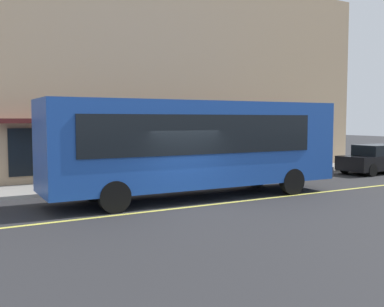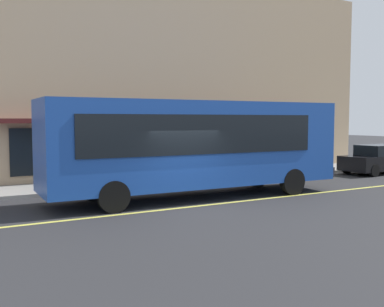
{
  "view_description": "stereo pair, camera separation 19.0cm",
  "coord_description": "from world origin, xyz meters",
  "views": [
    {
      "loc": [
        -7.09,
        -12.51,
        2.85
      ],
      "look_at": [
        1.16,
        1.76,
        1.6
      ],
      "focal_mm": 41.83,
      "sensor_mm": 36.0,
      "label": 1
    },
    {
      "loc": [
        -6.92,
        -12.61,
        2.85
      ],
      "look_at": [
        1.16,
        1.76,
        1.6
      ],
      "focal_mm": 41.83,
      "sensor_mm": 36.0,
      "label": 2
    }
  ],
  "objects": [
    {
      "name": "storefront_building",
      "position": [
        2.98,
        11.2,
        5.03
      ],
      "size": [
        24.92,
        8.94,
        10.08
      ],
      "color": "tan",
      "rests_on": "ground"
    },
    {
      "name": "lane_centre_stripe",
      "position": [
        0.0,
        0.0,
        0.0
      ],
      "size": [
        36.0,
        0.16,
        0.01
      ],
      "primitive_type": "cube",
      "color": "#D8D14C",
      "rests_on": "ground"
    },
    {
      "name": "sidewalk",
      "position": [
        0.0,
        5.63,
        0.07
      ],
      "size": [
        80.0,
        2.82,
        0.15
      ],
      "primitive_type": "cube",
      "color": "gray",
      "rests_on": "ground"
    },
    {
      "name": "car_black",
      "position": [
        13.29,
        3.12,
        0.74
      ],
      "size": [
        4.37,
        1.99,
        1.52
      ],
      "color": "black",
      "rests_on": "ground"
    },
    {
      "name": "bus",
      "position": [
        1.2,
        1.4,
        1.99
      ],
      "size": [
        11.19,
        2.81,
        3.5
      ],
      "color": "#1E4CAD",
      "rests_on": "ground"
    },
    {
      "name": "ground",
      "position": [
        0.0,
        0.0,
        0.0
      ],
      "size": [
        120.0,
        120.0,
        0.0
      ],
      "primitive_type": "plane",
      "color": "#28282B"
    }
  ]
}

